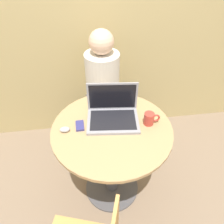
% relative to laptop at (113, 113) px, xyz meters
% --- Properties ---
extents(ground_plane, '(12.00, 12.00, 0.00)m').
position_rel_laptop_xyz_m(ground_plane, '(-0.02, -0.10, -0.82)').
color(ground_plane, '#7F6B56').
extents(back_wall, '(7.00, 0.05, 2.60)m').
position_rel_laptop_xyz_m(back_wall, '(-0.02, 0.79, 0.48)').
color(back_wall, tan).
rests_on(back_wall, ground_plane).
extents(round_table, '(0.84, 0.84, 0.77)m').
position_rel_laptop_xyz_m(round_table, '(-0.02, -0.10, -0.27)').
color(round_table, '#4C4C51').
rests_on(round_table, ground_plane).
extents(laptop, '(0.39, 0.30, 0.24)m').
position_rel_laptop_xyz_m(laptop, '(0.00, 0.00, 0.00)').
color(laptop, gray).
rests_on(laptop, round_table).
extents(cell_phone, '(0.06, 0.10, 0.02)m').
position_rel_laptop_xyz_m(cell_phone, '(-0.24, -0.05, -0.04)').
color(cell_phone, navy).
rests_on(cell_phone, round_table).
extents(computer_mouse, '(0.07, 0.04, 0.04)m').
position_rel_laptop_xyz_m(computer_mouse, '(-0.34, -0.09, -0.03)').
color(computer_mouse, '#B2B2B7').
rests_on(computer_mouse, round_table).
extents(coffee_cup, '(0.12, 0.07, 0.09)m').
position_rel_laptop_xyz_m(coffee_cup, '(0.25, -0.09, -0.00)').
color(coffee_cup, '#B2382D').
rests_on(coffee_cup, round_table).
extents(person_seated, '(0.33, 0.48, 1.23)m').
position_rel_laptop_xyz_m(person_seated, '(-0.02, 0.57, -0.29)').
color(person_seated, '#4C4742').
rests_on(person_seated, ground_plane).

